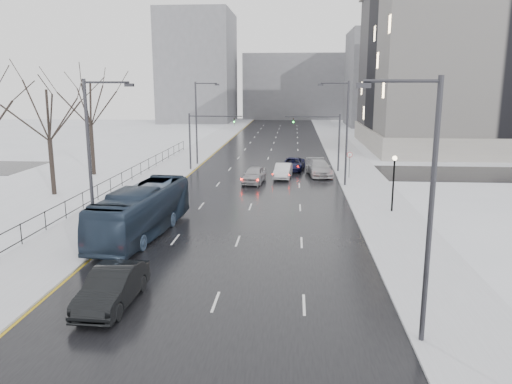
% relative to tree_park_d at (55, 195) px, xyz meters
% --- Properties ---
extents(road, '(16.00, 150.00, 0.04)m').
position_rel_tree_park_d_xyz_m(road, '(17.80, 26.00, 0.02)').
color(road, black).
rests_on(road, ground).
extents(cross_road, '(130.00, 10.00, 0.04)m').
position_rel_tree_park_d_xyz_m(cross_road, '(17.80, 14.00, 0.02)').
color(cross_road, black).
rests_on(cross_road, ground).
extents(sidewalk_left, '(5.00, 150.00, 0.16)m').
position_rel_tree_park_d_xyz_m(sidewalk_left, '(7.30, 26.00, 0.08)').
color(sidewalk_left, silver).
rests_on(sidewalk_left, ground).
extents(sidewalk_right, '(5.00, 150.00, 0.16)m').
position_rel_tree_park_d_xyz_m(sidewalk_right, '(28.30, 26.00, 0.08)').
color(sidewalk_right, silver).
rests_on(sidewalk_right, ground).
extents(park_strip, '(14.00, 150.00, 0.12)m').
position_rel_tree_park_d_xyz_m(park_strip, '(-2.20, 26.00, 0.06)').
color(park_strip, white).
rests_on(park_strip, ground).
extents(tree_park_d, '(8.75, 8.75, 12.50)m').
position_rel_tree_park_d_xyz_m(tree_park_d, '(0.00, 0.00, 0.00)').
color(tree_park_d, black).
rests_on(tree_park_d, ground).
extents(tree_park_e, '(9.45, 9.45, 13.50)m').
position_rel_tree_park_d_xyz_m(tree_park_e, '(-0.40, 10.00, 0.00)').
color(tree_park_e, black).
rests_on(tree_park_e, ground).
extents(iron_fence, '(0.06, 70.00, 1.30)m').
position_rel_tree_park_d_xyz_m(iron_fence, '(4.80, -4.00, 0.91)').
color(iron_fence, black).
rests_on(iron_fence, sidewalk_left).
extents(streetlight_r_near, '(2.95, 0.25, 10.00)m').
position_rel_tree_park_d_xyz_m(streetlight_r_near, '(25.97, -24.00, 5.62)').
color(streetlight_r_near, '#2D2D33').
rests_on(streetlight_r_near, ground).
extents(streetlight_r_mid, '(2.95, 0.25, 10.00)m').
position_rel_tree_park_d_xyz_m(streetlight_r_mid, '(25.97, 6.00, 5.62)').
color(streetlight_r_mid, '#2D2D33').
rests_on(streetlight_r_mid, ground).
extents(streetlight_l_near, '(2.95, 0.25, 10.00)m').
position_rel_tree_park_d_xyz_m(streetlight_l_near, '(9.63, -14.00, 5.62)').
color(streetlight_l_near, '#2D2D33').
rests_on(streetlight_l_near, ground).
extents(streetlight_l_far, '(2.95, 0.25, 10.00)m').
position_rel_tree_park_d_xyz_m(streetlight_l_far, '(9.63, 18.00, 5.62)').
color(streetlight_l_far, '#2D2D33').
rests_on(streetlight_l_far, ground).
extents(lamppost_r_mid, '(0.36, 0.36, 4.28)m').
position_rel_tree_park_d_xyz_m(lamppost_r_mid, '(28.80, -4.00, 2.94)').
color(lamppost_r_mid, black).
rests_on(lamppost_r_mid, sidewalk_right).
extents(mast_signal_right, '(6.10, 0.33, 6.50)m').
position_rel_tree_park_d_xyz_m(mast_signal_right, '(25.13, 14.00, 4.11)').
color(mast_signal_right, '#2D2D33').
rests_on(mast_signal_right, ground).
extents(mast_signal_left, '(6.10, 0.33, 6.50)m').
position_rel_tree_park_d_xyz_m(mast_signal_left, '(10.47, 14.00, 4.11)').
color(mast_signal_left, '#2D2D33').
rests_on(mast_signal_left, ground).
extents(no_uturn_sign, '(0.60, 0.06, 2.70)m').
position_rel_tree_park_d_xyz_m(no_uturn_sign, '(27.00, 10.00, 2.30)').
color(no_uturn_sign, '#2D2D33').
rests_on(no_uturn_sign, sidewalk_right).
extents(civic_building, '(41.00, 31.00, 24.80)m').
position_rel_tree_park_d_xyz_m(civic_building, '(52.80, 38.00, 11.21)').
color(civic_building, gray).
rests_on(civic_building, ground).
extents(bldg_far_right, '(24.00, 20.00, 22.00)m').
position_rel_tree_park_d_xyz_m(bldg_far_right, '(45.80, 81.00, 11.00)').
color(bldg_far_right, slate).
rests_on(bldg_far_right, ground).
extents(bldg_far_left, '(18.00, 22.00, 28.00)m').
position_rel_tree_park_d_xyz_m(bldg_far_left, '(-4.20, 91.00, 14.00)').
color(bldg_far_left, slate).
rests_on(bldg_far_left, ground).
extents(bldg_far_center, '(30.00, 18.00, 18.00)m').
position_rel_tree_park_d_xyz_m(bldg_far_center, '(21.80, 106.00, 9.00)').
color(bldg_far_center, slate).
rests_on(bldg_far_center, ground).
extents(sedan_left_near, '(1.95, 5.23, 1.71)m').
position_rel_tree_park_d_xyz_m(sedan_left_near, '(13.30, -21.68, 0.89)').
color(sedan_left_near, black).
rests_on(sedan_left_near, road).
extents(bus, '(3.80, 11.76, 3.22)m').
position_rel_tree_park_d_xyz_m(bus, '(11.47, -11.18, 1.65)').
color(bus, '#223043').
rests_on(bus, road).
extents(sedan_center_near, '(2.47, 4.97, 1.63)m').
position_rel_tree_park_d_xyz_m(sedan_center_near, '(17.30, 6.99, 0.85)').
color(sedan_center_near, '#9C9B9F').
rests_on(sedan_center_near, road).
extents(sedan_right_near, '(2.00, 4.77, 1.53)m').
position_rel_tree_park_d_xyz_m(sedan_right_near, '(20.12, 9.83, 0.81)').
color(sedan_right_near, silver).
rests_on(sedan_right_near, road).
extents(sedan_right_cross, '(2.98, 5.35, 1.42)m').
position_rel_tree_park_d_xyz_m(sedan_right_cross, '(21.13, 14.88, 0.75)').
color(sedan_right_cross, '#121437').
rests_on(sedan_right_cross, road).
extents(sedan_right_far, '(3.09, 5.99, 1.66)m').
position_rel_tree_park_d_xyz_m(sedan_right_far, '(23.96, 11.61, 0.87)').
color(sedan_right_far, '#A0A1A4').
rests_on(sedan_right_far, road).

